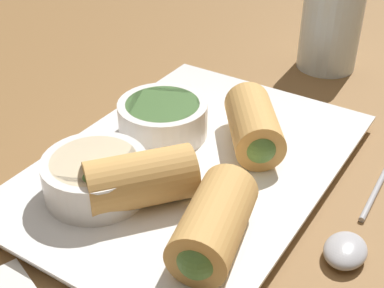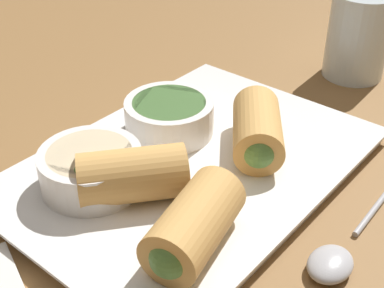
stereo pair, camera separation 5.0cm
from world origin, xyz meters
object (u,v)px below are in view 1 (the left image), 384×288
object	(u,v)px
dipping_bowl_near	(163,117)
spoon	(350,242)
drinking_glass	(333,29)
dipping_bowl_far	(95,175)
serving_plate	(192,167)

from	to	relation	value
dipping_bowl_near	spoon	world-z (taller)	dipping_bowl_near
dipping_bowl_near	drinking_glass	xyz separation A→B (cm)	(25.84, -7.12, 1.73)
dipping_bowl_near	dipping_bowl_far	world-z (taller)	same
serving_plate	dipping_bowl_near	distance (cm)	5.87
serving_plate	spoon	bearing A→B (deg)	-95.67
serving_plate	drinking_glass	distance (cm)	28.57
serving_plate	spoon	xyz separation A→B (cm)	(-1.51, -15.22, -0.11)
spoon	drinking_glass	world-z (taller)	drinking_glass
serving_plate	drinking_glass	bearing A→B (deg)	-4.81
spoon	drinking_glass	xyz separation A→B (cm)	(29.66, 12.85, 4.39)
serving_plate	dipping_bowl_far	world-z (taller)	dipping_bowl_far
serving_plate	spoon	world-z (taller)	same
dipping_bowl_far	serving_plate	bearing A→B (deg)	-27.01
dipping_bowl_near	spoon	size ratio (longest dim) A/B	0.51
serving_plate	dipping_bowl_near	xyz separation A→B (cm)	(2.31, 4.76, 2.56)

